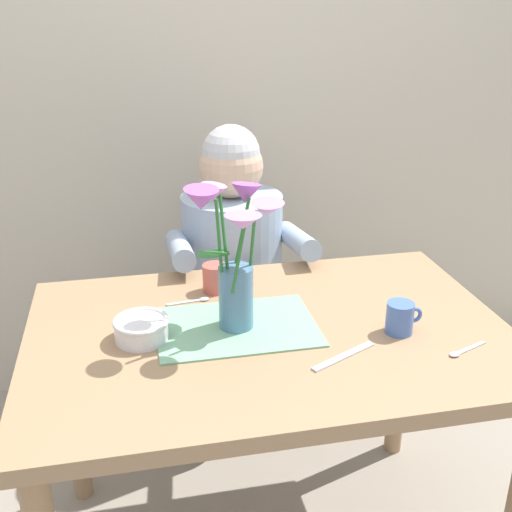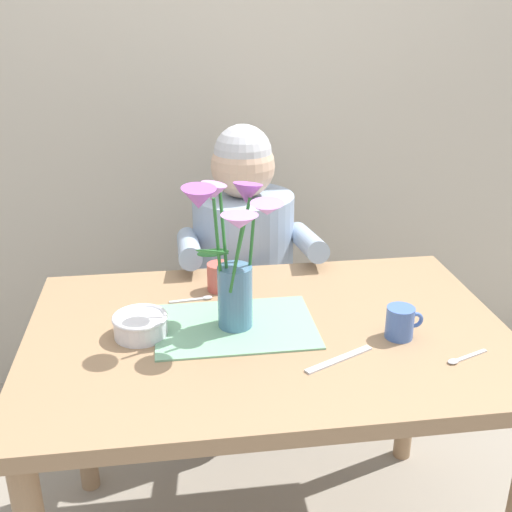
% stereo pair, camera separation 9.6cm
% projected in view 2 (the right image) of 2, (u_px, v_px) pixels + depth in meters
% --- Properties ---
extents(wood_panel_backdrop, '(4.00, 0.10, 2.50)m').
position_uv_depth(wood_panel_backdrop, '(225.00, 72.00, 2.33)').
color(wood_panel_backdrop, beige).
rests_on(wood_panel_backdrop, ground_plane).
extents(dining_table, '(1.20, 0.80, 0.74)m').
position_uv_depth(dining_table, '(268.00, 363.00, 1.60)').
color(dining_table, '#9E7A56').
rests_on(dining_table, ground_plane).
extents(seated_person, '(0.45, 0.47, 1.14)m').
position_uv_depth(seated_person, '(244.00, 288.00, 2.20)').
color(seated_person, '#4C4C56').
rests_on(seated_person, ground_plane).
extents(striped_placemat, '(0.40, 0.28, 0.00)m').
position_uv_depth(striped_placemat, '(235.00, 326.00, 1.58)').
color(striped_placemat, '#7AB289').
rests_on(striped_placemat, dining_table).
extents(flower_vase, '(0.26, 0.27, 0.38)m').
position_uv_depth(flower_vase, '(233.00, 252.00, 1.50)').
color(flower_vase, teal).
rests_on(flower_vase, dining_table).
extents(ceramic_bowl, '(0.14, 0.14, 0.06)m').
position_uv_depth(ceramic_bowl, '(140.00, 324.00, 1.53)').
color(ceramic_bowl, white).
rests_on(ceramic_bowl, dining_table).
extents(dinner_knife, '(0.18, 0.10, 0.00)m').
position_uv_depth(dinner_knife, '(339.00, 359.00, 1.43)').
color(dinner_knife, silver).
rests_on(dinner_knife, dining_table).
extents(ceramic_mug, '(0.09, 0.07, 0.08)m').
position_uv_depth(ceramic_mug, '(220.00, 277.00, 1.76)').
color(ceramic_mug, '#CC564C').
rests_on(ceramic_mug, dining_table).
extents(coffee_cup, '(0.09, 0.07, 0.08)m').
position_uv_depth(coffee_cup, '(400.00, 322.00, 1.51)').
color(coffee_cup, '#476BB7').
rests_on(coffee_cup, dining_table).
extents(spoon_0, '(0.12, 0.03, 0.01)m').
position_uv_depth(spoon_0, '(198.00, 299.00, 1.72)').
color(spoon_0, silver).
rests_on(spoon_0, dining_table).
extents(spoon_1, '(0.12, 0.06, 0.01)m').
position_uv_depth(spoon_1, '(461.00, 359.00, 1.43)').
color(spoon_1, silver).
rests_on(spoon_1, dining_table).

